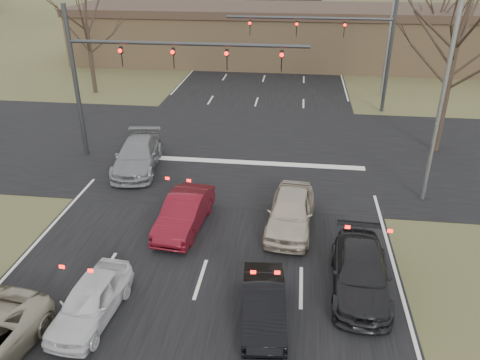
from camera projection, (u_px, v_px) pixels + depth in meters
The scene contains 14 objects.
ground at pixel (180, 344), 13.70m from camera, with size 360.00×360.00×0.00m, color #454725.
road_main at pixel (280, 28), 66.93m from camera, with size 14.00×300.00×0.02m, color black.
road_cross at pixel (242, 148), 27.01m from camera, with size 200.00×14.00×0.02m, color black.
building at pixel (290, 35), 46.00m from camera, with size 42.40×10.40×5.30m.
mast_arm_near at pixel (134, 65), 23.55m from camera, with size 12.12×0.24×8.00m.
mast_arm_far at pixel (348, 37), 31.18m from camera, with size 11.12×0.24×8.00m.
streetlight_right_near at pixel (441, 79), 19.09m from camera, with size 2.34×0.25×10.00m.
streetlight_right_far at pixel (388, 21), 34.12m from camera, with size 2.34×0.25×10.00m.
car_white_sedan at pixel (91, 301), 14.45m from camera, with size 1.50×3.73×1.27m, color silver.
car_black_hatch at pixel (264, 305), 14.33m from camera, with size 1.29×3.69×1.22m, color black.
car_charcoal_sedan at pixel (360, 273), 15.65m from camera, with size 1.87×4.61×1.34m, color black.
car_grey_ahead at pixel (138, 155), 24.25m from camera, with size 2.07×5.10×1.48m, color gray.
car_red_ahead at pixel (184, 213), 19.12m from camera, with size 1.47×4.21×1.39m, color #5E0D18.
car_silver_ahead at pixel (291, 211), 19.07m from camera, with size 1.80×4.47×1.52m, color #C2B49D.
Camera 1 is at (3.00, -9.80, 10.45)m, focal length 35.00 mm.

